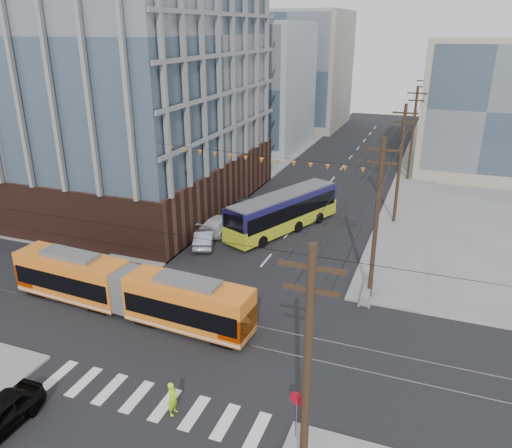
# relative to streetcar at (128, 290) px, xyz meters

# --- Properties ---
(ground) EXTENTS (160.00, 160.00, 0.00)m
(ground) POSITION_rel_streetcar_xyz_m (5.66, -3.65, -1.63)
(ground) COLOR slate
(office_building) EXTENTS (30.00, 25.00, 28.60)m
(office_building) POSITION_rel_streetcar_xyz_m (-16.34, 19.35, 12.67)
(office_building) COLOR #381E16
(office_building) RESTS_ON ground
(bg_bldg_nw_near) EXTENTS (18.00, 16.00, 18.00)m
(bg_bldg_nw_near) POSITION_rel_streetcar_xyz_m (-11.34, 48.35, 7.37)
(bg_bldg_nw_near) COLOR #8C99A5
(bg_bldg_nw_near) RESTS_ON ground
(bg_bldg_ne_near) EXTENTS (14.00, 14.00, 16.00)m
(bg_bldg_ne_near) POSITION_rel_streetcar_xyz_m (21.66, 44.35, 6.37)
(bg_bldg_ne_near) COLOR gray
(bg_bldg_ne_near) RESTS_ON ground
(bg_bldg_nw_far) EXTENTS (16.00, 18.00, 20.00)m
(bg_bldg_nw_far) POSITION_rel_streetcar_xyz_m (-8.34, 68.35, 8.37)
(bg_bldg_nw_far) COLOR gray
(bg_bldg_nw_far) RESTS_ON ground
(bg_bldg_ne_far) EXTENTS (16.00, 16.00, 14.00)m
(bg_bldg_ne_far) POSITION_rel_streetcar_xyz_m (23.66, 64.35, 5.37)
(bg_bldg_ne_far) COLOR #8C99A5
(bg_bldg_ne_far) RESTS_ON ground
(utility_pole_near) EXTENTS (0.30, 0.30, 11.00)m
(utility_pole_near) POSITION_rel_streetcar_xyz_m (14.16, -9.65, 3.87)
(utility_pole_near) COLOR black
(utility_pole_near) RESTS_ON ground
(utility_pole_far) EXTENTS (0.30, 0.30, 11.00)m
(utility_pole_far) POSITION_rel_streetcar_xyz_m (14.16, 52.35, 3.87)
(utility_pole_far) COLOR black
(utility_pole_far) RESTS_ON ground
(streetcar) EXTENTS (17.08, 3.45, 3.27)m
(streetcar) POSITION_rel_streetcar_xyz_m (0.00, 0.00, 0.00)
(streetcar) COLOR orange
(streetcar) RESTS_ON ground
(city_bus) EXTENTS (7.38, 12.45, 3.51)m
(city_bus) POSITION_rel_streetcar_xyz_m (4.96, 16.93, 0.12)
(city_bus) COLOR #161344
(city_bus) RESTS_ON ground
(parked_car_silver) EXTENTS (2.92, 4.65, 1.45)m
(parked_car_silver) POSITION_rel_streetcar_xyz_m (-0.14, 11.30, -0.91)
(parked_car_silver) COLOR #9AA0B4
(parked_car_silver) RESTS_ON ground
(parked_car_white) EXTENTS (2.89, 5.55, 1.54)m
(parked_car_white) POSITION_rel_streetcar_xyz_m (-0.06, 14.55, -0.87)
(parked_car_white) COLOR white
(parked_car_white) RESTS_ON ground
(parked_car_grey) EXTENTS (2.67, 4.54, 1.19)m
(parked_car_grey) POSITION_rel_streetcar_xyz_m (-0.38, 20.92, -1.04)
(parked_car_grey) COLOR #444A52
(parked_car_grey) RESTS_ON ground
(pedestrian) EXTENTS (0.44, 0.65, 1.75)m
(pedestrian) POSITION_rel_streetcar_xyz_m (7.14, -6.99, -0.76)
(pedestrian) COLOR #BCFF14
(pedestrian) RESTS_ON ground
(stop_sign) EXTENTS (0.90, 0.90, 2.39)m
(stop_sign) POSITION_rel_streetcar_xyz_m (13.00, -6.46, -0.44)
(stop_sign) COLOR #9F091A
(stop_sign) RESTS_ON ground
(jersey_barrier) EXTENTS (0.95, 3.61, 0.72)m
(jersey_barrier) POSITION_rel_streetcar_xyz_m (13.96, 7.64, -1.28)
(jersey_barrier) COLOR slate
(jersey_barrier) RESTS_ON ground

